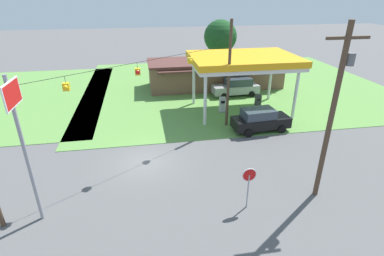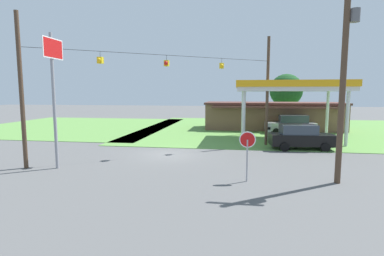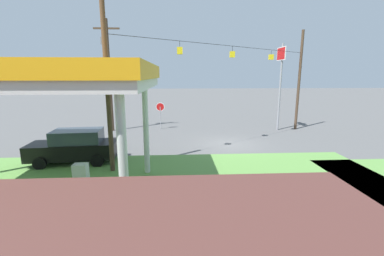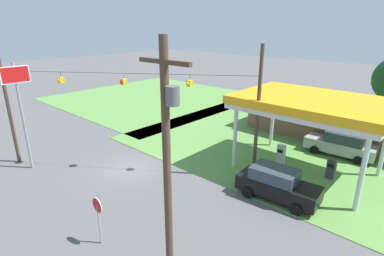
% 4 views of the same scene
% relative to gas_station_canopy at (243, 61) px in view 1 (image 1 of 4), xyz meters
% --- Properties ---
extents(ground_plane, '(160.00, 160.00, 0.00)m').
position_rel_gas_station_canopy_xyz_m(ground_plane, '(-9.53, -8.12, -4.91)').
color(ground_plane, '#565656').
extents(grass_verge_station_corner, '(36.00, 28.00, 0.04)m').
position_rel_gas_station_canopy_xyz_m(grass_verge_station_corner, '(2.00, 8.38, -4.89)').
color(grass_verge_station_corner, '#5B8E42').
rests_on(grass_verge_station_corner, ground).
extents(gas_station_canopy, '(9.66, 6.95, 5.41)m').
position_rel_gas_station_canopy_xyz_m(gas_station_canopy, '(0.00, 0.00, 0.00)').
color(gas_station_canopy, silver).
rests_on(gas_station_canopy, ground).
extents(gas_station_store, '(16.00, 5.99, 3.24)m').
position_rel_gas_station_canopy_xyz_m(gas_station_store, '(-0.52, 8.35, -3.27)').
color(gas_station_store, brown).
rests_on(gas_station_store, ground).
extents(fuel_pump_near, '(0.71, 0.56, 1.51)m').
position_rel_gas_station_canopy_xyz_m(fuel_pump_near, '(-1.81, -0.00, -4.19)').
color(fuel_pump_near, gray).
rests_on(fuel_pump_near, ground).
extents(fuel_pump_far, '(0.71, 0.56, 1.51)m').
position_rel_gas_station_canopy_xyz_m(fuel_pump_far, '(1.81, -0.00, -4.19)').
color(fuel_pump_far, gray).
rests_on(fuel_pump_far, ground).
extents(car_at_pumps_front, '(4.92, 2.40, 1.94)m').
position_rel_gas_station_canopy_xyz_m(car_at_pumps_front, '(0.20, -4.61, -3.92)').
color(car_at_pumps_front, black).
rests_on(car_at_pumps_front, ground).
extents(car_at_pumps_rear, '(5.23, 2.27, 2.00)m').
position_rel_gas_station_canopy_xyz_m(car_at_pumps_rear, '(1.02, 4.60, -3.89)').
color(car_at_pumps_rear, '#9E9EA3').
rests_on(car_at_pumps_rear, ground).
extents(stop_sign_roadside, '(0.80, 0.08, 2.50)m').
position_rel_gas_station_canopy_xyz_m(stop_sign_roadside, '(-4.13, -13.84, -3.09)').
color(stop_sign_roadside, '#99999E').
rests_on(stop_sign_roadside, ground).
extents(stop_sign_overhead, '(0.22, 1.81, 7.69)m').
position_rel_gas_station_canopy_xyz_m(stop_sign_overhead, '(-14.92, -12.87, 0.41)').
color(stop_sign_overhead, gray).
rests_on(stop_sign_overhead, ground).
extents(utility_pole_main, '(2.20, 0.44, 9.68)m').
position_rel_gas_station_canopy_xyz_m(utility_pole_main, '(0.28, -13.43, 0.51)').
color(utility_pole_main, '#4C3828').
rests_on(utility_pole_main, ground).
extents(signal_span_gantry, '(14.77, 10.24, 8.89)m').
position_rel_gas_station_canopy_xyz_m(signal_span_gantry, '(-9.53, -8.13, -0.14)').
color(signal_span_gantry, '#4C3828').
rests_on(signal_span_gantry, ground).
extents(tree_behind_station, '(4.70, 4.70, 7.08)m').
position_rel_gas_station_canopy_xyz_m(tree_behind_station, '(2.18, 16.59, -0.19)').
color(tree_behind_station, '#4C3828').
rests_on(tree_behind_station, ground).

